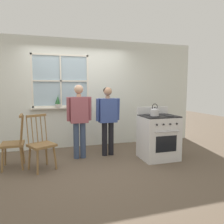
{
  "coord_description": "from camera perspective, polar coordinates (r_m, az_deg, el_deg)",
  "views": [
    {
      "loc": [
        -0.76,
        -4.12,
        1.51
      ],
      "look_at": [
        0.54,
        0.18,
        1.0
      ],
      "focal_mm": 35.0,
      "sensor_mm": 36.0,
      "label": 1
    }
  ],
  "objects": [
    {
      "name": "kettle",
      "position": [
        4.46,
        11.1,
        0.09
      ],
      "size": [
        0.21,
        0.17,
        0.25
      ],
      "color": "#B7B7BC",
      "rests_on": "stove"
    },
    {
      "name": "chair_near_wall",
      "position": [
        4.25,
        -18.01,
        -8.16
      ],
      "size": [
        0.56,
        0.55,
        1.01
      ],
      "rotation": [
        0.0,
        0.0,
        0.49
      ],
      "color": "olive",
      "rests_on": "ground_plane"
    },
    {
      "name": "wall_back",
      "position": [
        5.58,
        -8.75,
        4.48
      ],
      "size": [
        6.4,
        0.16,
        2.7
      ],
      "color": "silver",
      "rests_on": "ground_plane"
    },
    {
      "name": "stove",
      "position": [
        4.74,
        11.98,
        -6.31
      ],
      "size": [
        0.74,
        0.68,
        1.08
      ],
      "color": "silver",
      "rests_on": "ground_plane"
    },
    {
      "name": "person_elderly_left",
      "position": [
        4.63,
        -8.57,
        -0.78
      ],
      "size": [
        0.52,
        0.22,
        1.56
      ],
      "rotation": [
        0.0,
        0.0,
        -0.01
      ],
      "color": "#384766",
      "rests_on": "ground_plane"
    },
    {
      "name": "ground_plane",
      "position": [
        4.46,
        -6.2,
        -13.37
      ],
      "size": [
        16.0,
        16.0,
        0.0
      ],
      "primitive_type": "plane",
      "color": "brown"
    },
    {
      "name": "potted_plant",
      "position": [
        5.45,
        -13.93,
        2.31
      ],
      "size": [
        0.13,
        0.12,
        0.33
      ],
      "color": "beige",
      "rests_on": "wall_back"
    },
    {
      "name": "person_teen_center",
      "position": [
        4.79,
        -1.12,
        -0.84
      ],
      "size": [
        0.54,
        0.22,
        1.51
      ],
      "rotation": [
        0.0,
        0.0,
        0.04
      ],
      "color": "black",
      "rests_on": "ground_plane"
    },
    {
      "name": "chair_by_window",
      "position": [
        4.5,
        -24.25,
        -7.6
      ],
      "size": [
        0.41,
        0.43,
        1.01
      ],
      "rotation": [
        0.0,
        0.0,
        -1.55
      ],
      "color": "olive",
      "rests_on": "ground_plane"
    }
  ]
}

